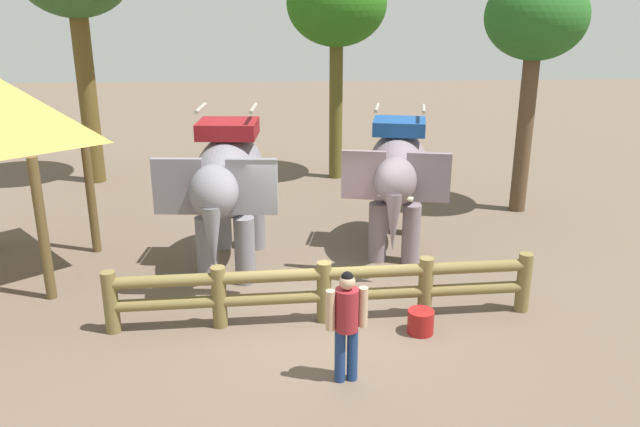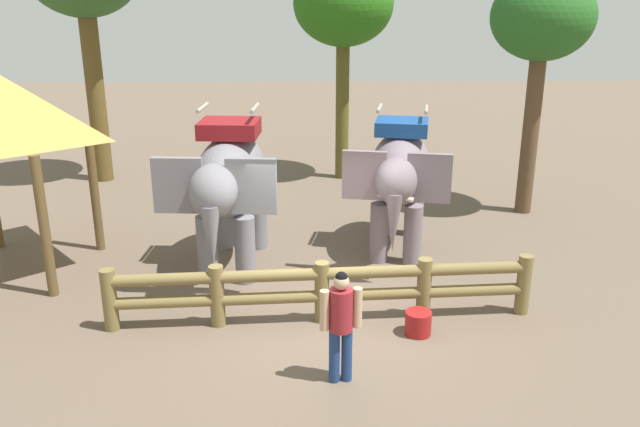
# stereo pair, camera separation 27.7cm
# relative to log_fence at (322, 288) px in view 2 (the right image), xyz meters

# --- Properties ---
(ground_plane) EXTENTS (60.00, 60.00, 0.00)m
(ground_plane) POSITION_rel_log_fence_xyz_m (-0.00, 0.16, -0.61)
(ground_plane) COLOR brown
(log_fence) EXTENTS (7.07, 0.68, 1.05)m
(log_fence) POSITION_rel_log_fence_xyz_m (0.00, 0.00, 0.00)
(log_fence) COLOR brown
(log_fence) RESTS_ON ground
(elephant_near_left) EXTENTS (2.12, 3.72, 3.18)m
(elephant_near_left) POSITION_rel_log_fence_xyz_m (-1.71, 2.25, 1.18)
(elephant_near_left) COLOR slate
(elephant_near_left) RESTS_ON ground
(elephant_center) EXTENTS (2.14, 3.59, 3.02)m
(elephant_center) POSITION_rel_log_fence_xyz_m (1.65, 3.05, 1.09)
(elephant_center) COLOR slate
(elephant_center) RESTS_ON ground
(tourist_woman_in_black) EXTENTS (0.59, 0.37, 1.67)m
(tourist_woman_in_black) POSITION_rel_log_fence_xyz_m (0.22, -1.77, 0.36)
(tourist_woman_in_black) COLOR navy
(tourist_woman_in_black) RESTS_ON ground
(thatched_shelter) EXTENTS (3.27, 3.27, 3.85)m
(thatched_shelter) POSITION_rel_log_fence_xyz_m (-5.85, 2.29, 2.57)
(thatched_shelter) COLOR brown
(thatched_shelter) RESTS_ON ground
(tree_back_center) EXTENTS (2.73, 2.73, 6.06)m
(tree_back_center) POSITION_rel_log_fence_xyz_m (0.79, 8.84, 4.20)
(tree_back_center) COLOR brown
(tree_back_center) RESTS_ON ground
(tree_far_right) EXTENTS (2.34, 2.34, 5.66)m
(tree_far_right) POSITION_rel_log_fence_xyz_m (5.14, 5.60, 3.92)
(tree_far_right) COLOR brown
(tree_far_right) RESTS_ON ground
(feed_bucket) EXTENTS (0.42, 0.42, 0.39)m
(feed_bucket) POSITION_rel_log_fence_xyz_m (1.53, -0.48, -0.41)
(feed_bucket) COLOR maroon
(feed_bucket) RESTS_ON ground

